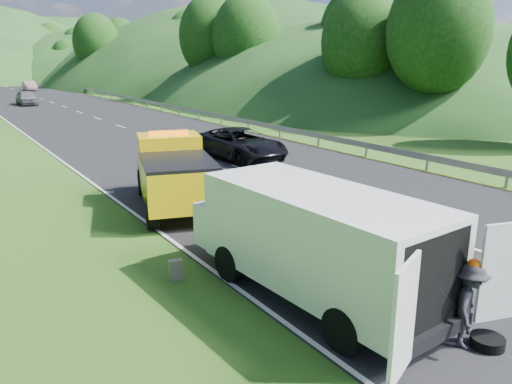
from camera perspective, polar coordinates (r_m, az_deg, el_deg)
ground at (r=14.76m, az=9.30°, el=-6.00°), size 320.00×320.00×0.00m
road_surface at (r=51.81m, az=-19.52°, el=8.60°), size 14.00×200.00×0.02m
guardrail at (r=65.78m, az=-16.04°, el=10.13°), size 0.06×140.00×1.52m
tree_line_right at (r=77.35m, az=-8.65°, el=11.24°), size 14.00×140.00×14.00m
tow_truck at (r=18.01m, az=-9.38°, el=2.18°), size 3.92×6.48×2.62m
white_van at (r=11.14m, az=6.54°, el=-5.16°), size 3.92×7.30×2.54m
woman at (r=14.42m, az=-2.66°, el=-6.32°), size 0.61×0.68×1.53m
child at (r=13.64m, az=3.99°, el=-7.66°), size 0.62×0.62×1.02m
worker at (r=10.65m, az=22.67°, el=-15.95°), size 1.25×1.10×1.68m
suitcase at (r=12.48m, az=-9.14°, el=-8.78°), size 0.35×0.23×0.52m
spare_tire at (r=10.77m, az=24.86°, el=-15.81°), size 0.63×0.63×0.20m
passing_suv at (r=26.51m, az=-1.78°, el=3.76°), size 3.11×5.99×1.61m
dist_car_a at (r=61.59m, az=-24.66°, el=9.02°), size 1.86×4.63×1.58m
dist_car_b at (r=86.65m, az=-24.41°, el=10.49°), size 1.56×4.47×1.47m
dist_car_c at (r=105.01m, az=-26.74°, el=10.85°), size 2.11×5.20×1.51m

